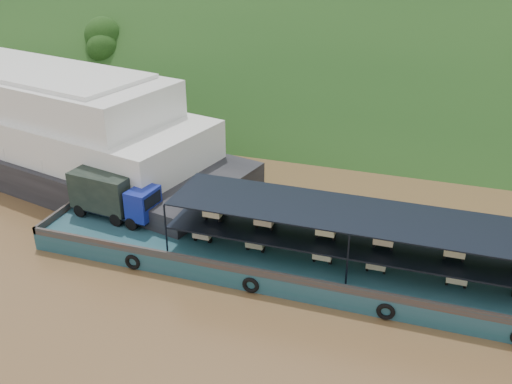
% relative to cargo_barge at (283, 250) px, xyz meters
% --- Properties ---
extents(ground, '(160.00, 160.00, 0.00)m').
position_rel_cargo_barge_xyz_m(ground, '(-1.04, 0.50, -1.11)').
color(ground, brown).
rests_on(ground, ground).
extents(hillside, '(140.00, 39.60, 39.60)m').
position_rel_cargo_barge_xyz_m(hillside, '(-1.04, 36.50, -1.11)').
color(hillside, '#183C16').
rests_on(hillside, ground).
extents(cargo_barge, '(35.00, 7.18, 4.54)m').
position_rel_cargo_barge_xyz_m(cargo_barge, '(0.00, 0.00, 0.00)').
color(cargo_barge, '#16474F').
rests_on(cargo_barge, ground).
extents(passenger_ferry, '(46.22, 20.96, 9.08)m').
position_rel_cargo_barge_xyz_m(passenger_ferry, '(-27.54, 9.37, 2.82)').
color(passenger_ferry, black).
rests_on(passenger_ferry, ground).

